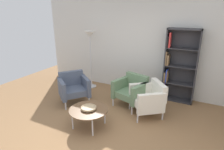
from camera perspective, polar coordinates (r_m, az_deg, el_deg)
The scene contains 9 objects.
ground_plane at distance 3.93m, azimuth -4.23°, elevation -17.18°, with size 8.32×8.32×0.00m, color olive.
plaster_back_panel at distance 5.48m, azimuth 8.95°, elevation 9.73°, with size 6.40×0.12×2.90m, color silver.
bookshelf_tall at distance 5.18m, azimuth 19.20°, elevation 2.20°, with size 0.80×0.30×1.90m.
coffee_table_low at distance 3.96m, azimuth -7.06°, elevation -10.58°, with size 0.80×0.80×0.40m.
decorative_bowl at distance 3.93m, azimuth -7.10°, elevation -9.77°, with size 0.32×0.32×0.05m.
armchair_spare_guest at distance 4.78m, azimuth 5.90°, elevation -4.54°, with size 0.87×0.82×0.78m.
armchair_corner_red at distance 5.03m, azimuth -11.54°, elevation -3.58°, with size 0.94×0.95×0.78m.
armchair_near_window at distance 4.43m, azimuth 11.05°, elevation -6.79°, with size 0.94×0.95×0.78m.
floor_lamp_torchiere at distance 5.69m, azimuth -6.65°, elevation 10.15°, with size 0.32×0.32×1.74m.
Camera 1 is at (1.68, -2.69, 2.32)m, focal length 30.27 mm.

